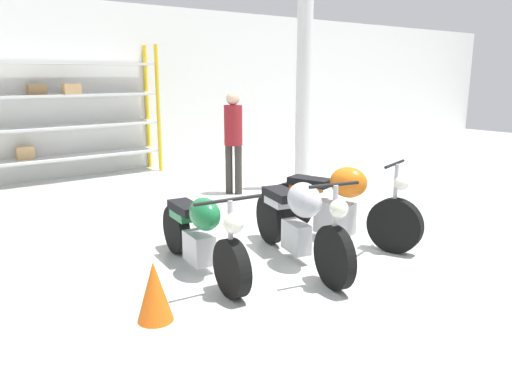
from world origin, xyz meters
The scene contains 9 objects.
ground_plane centered at (0.00, 0.00, 0.00)m, with size 30.00×30.00×0.00m, color silver.
back_wall centered at (0.00, 6.33, 1.80)m, with size 30.00×0.08×3.60m.
shelving_rack centered at (-0.60, 5.97, 1.39)m, with size 3.96×0.63×2.73m.
support_pillar centered at (2.65, 2.43, 1.80)m, with size 0.28×0.28×3.60m.
motorcycle_green centered at (-0.99, 0.09, 0.44)m, with size 0.70×2.03×0.98m.
motorcycle_silver centered at (0.04, -0.35, 0.52)m, with size 0.77×2.14×1.08m.
motorcycle_orange centered at (0.98, -0.07, 0.48)m, with size 0.86×2.12×1.10m.
person_browsing centered at (1.41, 2.89, 1.08)m, with size 0.44×0.44×1.82m.
traffic_cone centered at (-1.89, -0.61, 0.28)m, with size 0.32×0.32×0.55m.
Camera 1 is at (-3.64, -4.33, 2.12)m, focal length 35.00 mm.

